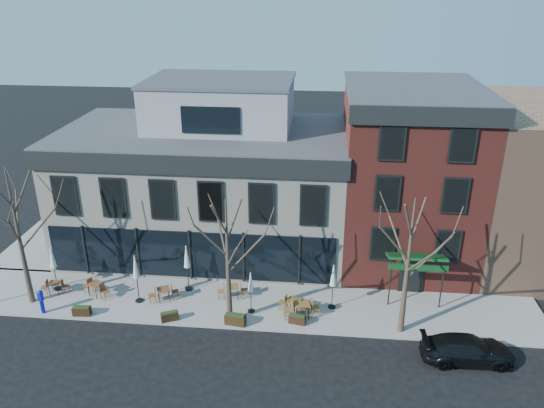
# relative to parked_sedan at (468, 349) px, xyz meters

# --- Properties ---
(ground) EXTENTS (120.00, 120.00, 0.00)m
(ground) POSITION_rel_parked_sedan_xyz_m (-14.91, 5.79, -0.64)
(ground) COLOR black
(ground) RESTS_ON ground
(sidewalk_front) EXTENTS (33.50, 4.70, 0.15)m
(sidewalk_front) POSITION_rel_parked_sedan_xyz_m (-11.66, 3.64, -0.57)
(sidewalk_front) COLOR gray
(sidewalk_front) RESTS_ON ground
(sidewalk_side) EXTENTS (4.50, 12.00, 0.15)m
(sidewalk_side) POSITION_rel_parked_sedan_xyz_m (-26.16, 11.79, -0.57)
(sidewalk_side) COLOR gray
(sidewalk_side) RESTS_ON ground
(corner_building) EXTENTS (18.39, 10.39, 11.10)m
(corner_building) POSITION_rel_parked_sedan_xyz_m (-14.84, 10.86, 4.08)
(corner_building) COLOR beige
(corner_building) RESTS_ON ground
(red_brick_building) EXTENTS (8.20, 11.78, 11.18)m
(red_brick_building) POSITION_rel_parked_sedan_xyz_m (-1.91, 10.77, 4.99)
(red_brick_building) COLOR maroon
(red_brick_building) RESTS_ON ground
(tree_corner) EXTENTS (3.93, 3.98, 7.92)m
(tree_corner) POSITION_rel_parked_sedan_xyz_m (-23.40, 2.58, 3.61)
(tree_corner) COLOR #382B21
(tree_corner) RESTS_ON sidewalk_front
(tree_mid) EXTENTS (3.50, 3.55, 7.04)m
(tree_mid) POSITION_rel_parked_sedan_xyz_m (-11.90, 1.89, 3.15)
(tree_mid) COLOR #382B21
(tree_mid) RESTS_ON sidewalk_front
(tree_right) EXTENTS (3.72, 3.77, 7.48)m
(tree_right) POSITION_rel_parked_sedan_xyz_m (-2.90, 1.89, 3.38)
(tree_right) COLOR #382B21
(tree_right) RESTS_ON sidewalk_front
(parked_sedan) EXTENTS (4.51, 2.02, 1.28)m
(parked_sedan) POSITION_rel_parked_sedan_xyz_m (0.00, 0.00, 0.00)
(parked_sedan) COLOR black
(parked_sedan) RESTS_ON ground
(call_box) EXTENTS (0.29, 0.29, 1.46)m
(call_box) POSITION_rel_parked_sedan_xyz_m (-22.23, 1.59, 0.28)
(call_box) COLOR #0D19B0
(call_box) RESTS_ON sidewalk_front
(cafe_set_0) EXTENTS (1.65, 0.72, 0.85)m
(cafe_set_0) POSITION_rel_parked_sedan_xyz_m (-22.47, 3.56, -0.05)
(cafe_set_0) COLOR brown
(cafe_set_0) RESTS_ON sidewalk_front
(cafe_set_1) EXTENTS (1.83, 1.17, 0.96)m
(cafe_set_1) POSITION_rel_parked_sedan_xyz_m (-19.99, 3.55, -0.00)
(cafe_set_1) COLOR brown
(cafe_set_1) RESTS_ON sidewalk_front
(cafe_set_2) EXTENTS (1.75, 1.11, 0.91)m
(cafe_set_2) POSITION_rel_parked_sedan_xyz_m (-15.98, 3.44, -0.02)
(cafe_set_2) COLOR brown
(cafe_set_2) RESTS_ON sidewalk_front
(cafe_set_3) EXTENTS (1.83, 0.84, 0.94)m
(cafe_set_3) POSITION_rel_parked_sedan_xyz_m (-12.12, 4.07, -0.01)
(cafe_set_3) COLOR brown
(cafe_set_3) RESTS_ON sidewalk_front
(cafe_set_4) EXTENTS (2.06, 1.02, 1.06)m
(cafe_set_4) POSITION_rel_parked_sedan_xyz_m (-8.10, 2.59, 0.05)
(cafe_set_4) COLOR brown
(cafe_set_4) RESTS_ON sidewalk_front
(cafe_set_5) EXTENTS (1.76, 0.88, 0.90)m
(cafe_set_5) POSITION_rel_parked_sedan_xyz_m (-8.56, 3.05, -0.03)
(cafe_set_5) COLOR brown
(cafe_set_5) RESTS_ON sidewalk_front
(umbrella_0) EXTENTS (0.45, 0.45, 2.79)m
(umbrella_0) POSITION_rel_parked_sedan_xyz_m (-22.60, 4.00, 1.47)
(umbrella_0) COLOR black
(umbrella_0) RESTS_ON sidewalk_front
(umbrella_1) EXTENTS (0.47, 0.47, 2.94)m
(umbrella_1) POSITION_rel_parked_sedan_xyz_m (-17.36, 3.20, 1.59)
(umbrella_1) COLOR black
(umbrella_1) RESTS_ON sidewalk_front
(umbrella_2) EXTENTS (0.46, 0.46, 2.90)m
(umbrella_2) POSITION_rel_parked_sedan_xyz_m (-14.85, 4.69, 1.55)
(umbrella_2) COLOR black
(umbrella_2) RESTS_ON sidewalk_front
(umbrella_3) EXTENTS (0.39, 0.39, 2.47)m
(umbrella_3) POSITION_rel_parked_sedan_xyz_m (-10.89, 2.83, 1.25)
(umbrella_3) COLOR black
(umbrella_3) RESTS_ON sidewalk_front
(umbrella_4) EXTENTS (0.44, 0.44, 2.72)m
(umbrella_4) POSITION_rel_parked_sedan_xyz_m (-6.46, 3.65, 1.43)
(umbrella_4) COLOR black
(umbrella_4) RESTS_ON sidewalk_front
(planter_0) EXTENTS (0.99, 0.45, 0.54)m
(planter_0) POSITION_rel_parked_sedan_xyz_m (-20.01, 1.59, -0.22)
(planter_0) COLOR black
(planter_0) RESTS_ON sidewalk_front
(planter_1) EXTENTS (0.99, 0.72, 0.52)m
(planter_1) POSITION_rel_parked_sedan_xyz_m (-15.12, 1.59, -0.24)
(planter_1) COLOR #2F200F
(planter_1) RESTS_ON sidewalk_front
(planter_2) EXTENTS (1.16, 0.60, 0.62)m
(planter_2) POSITION_rel_parked_sedan_xyz_m (-11.56, 1.59, -0.19)
(planter_2) COLOR #312210
(planter_2) RESTS_ON sidewalk_front
(planter_3) EXTENTS (0.95, 0.53, 0.50)m
(planter_3) POSITION_rel_parked_sedan_xyz_m (-8.30, 1.99, -0.24)
(planter_3) COLOR black
(planter_3) RESTS_ON sidewalk_front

